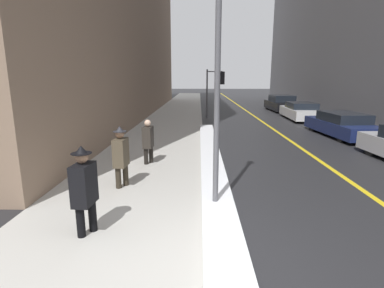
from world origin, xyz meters
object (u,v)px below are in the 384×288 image
Objects in this scene: parked_car_black at (281,104)px; traffic_light_near at (217,83)px; pedestrian_trailing at (148,140)px; parked_car_navy at (342,125)px; pedestrian_in_glasses at (121,154)px; parked_car_white at (300,111)px; lamp_post at (218,55)px; pedestrian_in_fedora at (84,187)px.

traffic_light_near is at bearing 125.89° from parked_car_black.
parked_car_navy is at bearing 124.80° from pedestrian_trailing.
pedestrian_trailing is 19.06m from parked_car_black.
parked_car_black is (0.16, 11.74, 0.08)m from parked_car_navy.
pedestrian_in_glasses is 11.65m from parked_car_navy.
lamp_post is at bearing 157.71° from parked_car_white.
pedestrian_in_glasses reaches higher than parked_car_black.
parked_car_black is (9.25, 21.52, -0.26)m from pedestrian_in_fedora.
traffic_light_near is 2.31× the size of pedestrian_trailing.
lamp_post is 3.39× the size of pedestrian_in_glasses.
traffic_light_near is at bearing 34.83° from parked_car_navy.
pedestrian_trailing is at bearing 144.39° from parked_car_white.
parked_car_navy is at bearing -178.10° from parked_car_white.
traffic_light_near is at bearing 170.94° from pedestrian_trailing.
pedestrian_in_glasses is 21.18m from parked_car_black.
pedestrian_in_fedora is 0.35× the size of parked_car_navy.
pedestrian_in_glasses reaches higher than parked_car_white.
parked_car_navy is at bearing 177.60° from parked_car_black.
parked_car_black is (9.22, 19.07, -0.23)m from pedestrian_in_glasses.
parked_car_white is (0.02, 6.20, 0.01)m from parked_car_navy.
pedestrian_in_glasses is at bearing 152.12° from lamp_post.
parked_car_white is 5.55m from parked_car_black.
pedestrian_in_fedora is (-3.31, -16.97, -1.56)m from traffic_light_near.
pedestrian_in_glasses is 0.35× the size of parked_car_white.
parked_car_white is (5.79, -0.99, -1.89)m from traffic_light_near.
pedestrian_in_glasses is at bearing 148.23° from parked_car_white.
pedestrian_in_fedora is 2.46m from pedestrian_in_glasses.
parked_car_black is (8.89, 16.86, -0.17)m from pedestrian_trailing.
pedestrian_in_glasses is (0.03, 2.46, -0.03)m from pedestrian_in_fedora.
lamp_post is 1.16× the size of parked_car_navy.
lamp_post is 21.60m from parked_car_black.
lamp_post is at bearing 159.79° from parked_car_black.
pedestrian_trailing is (-2.05, 3.47, -2.43)m from lamp_post.
pedestrian_in_fedora is 13.35m from parked_car_navy.
pedestrian_in_fedora reaches higher than pedestrian_trailing.
parked_car_black is (6.84, 20.32, -2.60)m from lamp_post.
parked_car_black reaches higher than parked_car_navy.
pedestrian_trailing reaches higher than parked_car_white.
lamp_post is 3.29× the size of pedestrian_in_fedora.
parked_car_white is (9.10, 15.98, -0.34)m from pedestrian_in_fedora.
parked_car_black is at bearing 31.52° from traffic_light_near.
lamp_post reaches higher than pedestrian_in_glasses.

